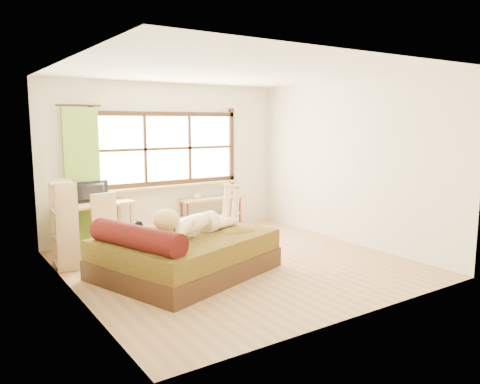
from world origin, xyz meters
TOP-DOWN VIEW (x-y plane):
  - floor at (0.00, 0.00)m, footprint 4.50×4.50m
  - ceiling at (0.00, 0.00)m, footprint 4.50×4.50m
  - wall_back at (0.00, 2.25)m, footprint 4.50×0.00m
  - wall_front at (0.00, -2.25)m, footprint 4.50×0.00m
  - wall_left at (-2.25, 0.00)m, footprint 0.00×4.50m
  - wall_right at (2.25, 0.00)m, footprint 0.00×4.50m
  - window at (0.00, 2.22)m, footprint 2.80×0.16m
  - curtain at (-1.55, 2.13)m, footprint 0.55×0.10m
  - bed at (-0.85, 0.02)m, footprint 2.55×2.29m
  - woman at (-0.65, -0.02)m, footprint 1.54×0.88m
  - kitten at (-1.52, 0.13)m, footprint 0.34×0.22m
  - desk at (-1.44, 1.95)m, footprint 1.26×0.72m
  - monitor at (-1.44, 2.00)m, footprint 0.59×0.17m
  - chair at (-1.35, 1.58)m, footprint 0.48×0.48m
  - pipe_shelf at (0.81, 2.07)m, footprint 1.23×0.32m
  - cup at (0.50, 2.07)m, footprint 0.13×0.13m
  - book at (1.00, 2.07)m, footprint 0.15×0.21m
  - bookshelf at (-2.08, 1.19)m, footprint 0.34×0.55m

SIDE VIEW (x-z plane):
  - floor at x=0.00m, z-range 0.00..0.00m
  - bed at x=-0.85m, z-range -0.12..0.69m
  - pipe_shelf at x=0.81m, z-range 0.10..0.80m
  - chair at x=-1.35m, z-range 0.05..0.98m
  - bookshelf at x=-2.08m, z-range 0.01..1.22m
  - book at x=1.00m, z-range 0.61..0.63m
  - desk at x=-1.44m, z-range 0.27..1.02m
  - kitten at x=-1.52m, z-range 0.53..0.78m
  - cup at x=0.50m, z-range 0.61..0.72m
  - woman at x=-0.65m, z-range 0.53..1.17m
  - monitor at x=-1.44m, z-range 0.74..1.08m
  - curtain at x=-1.55m, z-range 0.05..2.25m
  - wall_back at x=0.00m, z-range -0.90..3.60m
  - wall_front at x=0.00m, z-range -0.90..3.60m
  - wall_left at x=-2.25m, z-range -0.90..3.60m
  - wall_right at x=2.25m, z-range -0.90..3.60m
  - window at x=0.00m, z-range 0.78..2.24m
  - ceiling at x=0.00m, z-range 2.70..2.70m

